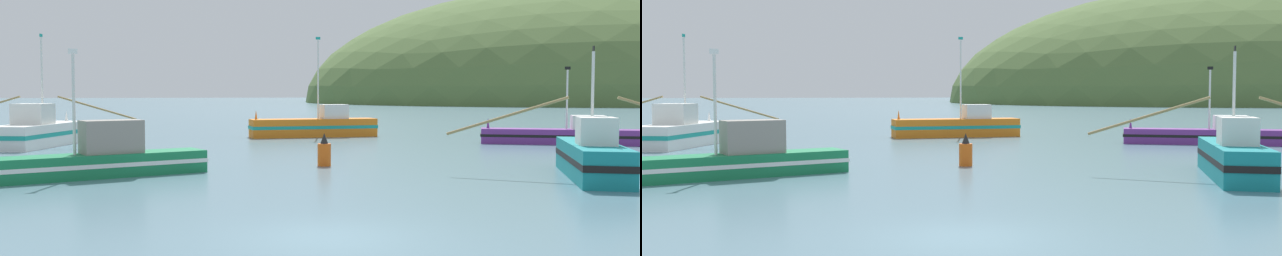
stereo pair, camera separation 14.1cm
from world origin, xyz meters
The scene contains 8 objects.
ground_plane centered at (0.00, 0.00, 0.00)m, with size 600.00×600.00×0.00m, color slate.
hill_mid_left centered at (109.56, 171.99, 0.00)m, with size 167.65×134.12×66.70m, color #516B38.
fishing_boat_orange centered at (5.56, 35.77, 0.82)m, with size 9.93×3.07×7.62m.
fishing_boat_teal centered at (12.73, 9.43, 0.84)m, with size 10.97×8.25×5.39m.
fishing_boat_green centered at (-7.23, 13.11, 0.72)m, with size 9.22×5.37×5.25m.
fishing_boat_white centered at (-13.21, 29.70, 0.92)m, with size 12.26×8.79×7.17m.
fishing_boat_purple centered at (20.99, 25.65, 0.61)m, with size 11.18×5.96×5.13m.
channel_buoy centered at (2.69, 15.62, 0.64)m, with size 0.63×0.63×1.56m.
Camera 1 is at (-3.00, -16.47, 3.60)m, focal length 38.88 mm.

